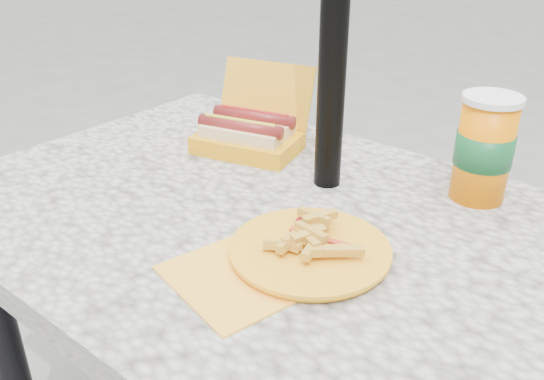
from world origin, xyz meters
The scene contains 4 objects.
picnic_table centered at (0.00, 0.00, 0.64)m, with size 1.20×0.80×0.75m.
hotdog_box centered at (-0.22, 0.19, 0.79)m, with size 0.25×0.24×0.17m.
fries_plate centered at (0.12, -0.07, 0.76)m, with size 0.28×0.34×0.05m.
soda_cup centered at (0.24, 0.28, 0.85)m, with size 0.10×0.10×0.19m.
Camera 1 is at (0.54, -0.67, 1.24)m, focal length 38.00 mm.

